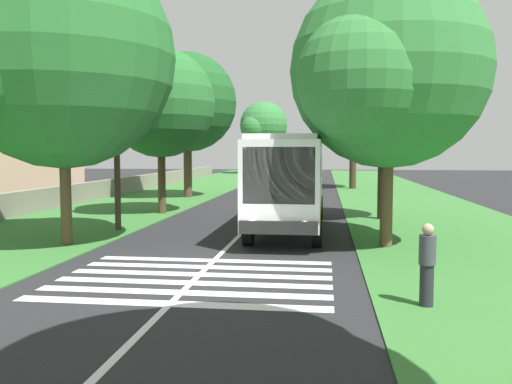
{
  "coord_description": "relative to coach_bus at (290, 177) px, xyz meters",
  "views": [
    {
      "loc": [
        -14.05,
        -3.18,
        3.18
      ],
      "look_at": [
        6.65,
        -0.54,
        1.6
      ],
      "focal_mm": 37.78,
      "sensor_mm": 36.0,
      "label": 1
    }
  ],
  "objects": [
    {
      "name": "roadside_tree_left_3",
      "position": [
        14.36,
        8.11,
        4.19
      ],
      "size": [
        7.92,
        6.75,
        9.85
      ],
      "color": "#4C3826",
      "rests_on": "grass_verge_left"
    },
    {
      "name": "roadside_tree_right_2",
      "position": [
        -3.45,
        -3.28,
        3.49
      ],
      "size": [
        7.85,
        6.41,
        8.99
      ],
      "color": "brown",
      "rests_on": "grass_verge_right"
    },
    {
      "name": "trailing_car_0",
      "position": [
        18.54,
        3.52,
        -1.48
      ],
      "size": [
        4.3,
        1.78,
        1.43
      ],
      "color": "navy",
      "rests_on": "ground"
    },
    {
      "name": "roadside_tree_right_0",
      "position": [
        3.61,
        -3.89,
        3.61
      ],
      "size": [
        5.64,
        4.71,
        8.18
      ],
      "color": "#3D2D1E",
      "rests_on": "grass_verge_right"
    },
    {
      "name": "coach_bus",
      "position": [
        0.0,
        0.0,
        0.0
      ],
      "size": [
        11.16,
        2.62,
        3.73
      ],
      "color": "white",
      "rests_on": "ground"
    },
    {
      "name": "utility_pole",
      "position": [
        -1.14,
        6.83,
        2.35
      ],
      "size": [
        0.24,
        1.4,
        8.62
      ],
      "color": "#473828",
      "rests_on": "grass_verge_left"
    },
    {
      "name": "grass_verge_left",
      "position": [
        7.32,
        10.0,
        -2.13
      ],
      "size": [
        120.0,
        8.0,
        0.04
      ],
      "primitive_type": "cube",
      "color": "#387533",
      "rests_on": "ground"
    },
    {
      "name": "roadside_tree_left_2",
      "position": [
        54.32,
        7.33,
        4.53
      ],
      "size": [
        8.01,
        6.69,
        10.16
      ],
      "color": "brown",
      "rests_on": "grass_verge_left"
    },
    {
      "name": "zebra_crossing",
      "position": [
        -8.76,
        1.8,
        -2.14
      ],
      "size": [
        4.95,
        6.8,
        0.01
      ],
      "color": "silver",
      "rests_on": "ground"
    },
    {
      "name": "grass_verge_right",
      "position": [
        7.32,
        -6.4,
        -2.13
      ],
      "size": [
        120.0,
        8.0,
        0.04
      ],
      "primitive_type": "cube",
      "color": "#387533",
      "rests_on": "ground"
    },
    {
      "name": "trailing_car_1",
      "position": [
        24.53,
        3.36,
        -1.48
      ],
      "size": [
        4.3,
        1.78,
        1.43
      ],
      "color": "navy",
      "rests_on": "ground"
    },
    {
      "name": "ground",
      "position": [
        -7.68,
        1.8,
        -2.15
      ],
      "size": [
        160.0,
        160.0,
        0.0
      ],
      "primitive_type": "plane",
      "color": "#262628"
    },
    {
      "name": "pedestrian",
      "position": [
        -10.62,
        -3.46,
        -1.24
      ],
      "size": [
        0.34,
        0.34,
        1.69
      ],
      "color": "#26262D",
      "rests_on": "grass_verge_right"
    },
    {
      "name": "roadside_wall",
      "position": [
        12.32,
        13.4,
        -1.51
      ],
      "size": [
        70.0,
        0.4,
        1.2
      ],
      "primitive_type": "cube",
      "color": "gray",
      "rests_on": "grass_verge_left"
    },
    {
      "name": "roadside_tree_left_0",
      "position": [
        -4.55,
        7.4,
        4.0
      ],
      "size": [
        8.45,
        7.44,
        10.0
      ],
      "color": "brown",
      "rests_on": "grass_verge_left"
    },
    {
      "name": "trailing_car_2",
      "position": [
        33.78,
        -0.09,
        -1.48
      ],
      "size": [
        4.3,
        1.78,
        1.43
      ],
      "color": "#B7A893",
      "rests_on": "ground"
    },
    {
      "name": "roadside_tree_left_1",
      "position": [
        4.75,
        6.93,
        3.31
      ],
      "size": [
        6.42,
        5.47,
        8.29
      ],
      "color": "#4C3826",
      "rests_on": "grass_verge_left"
    },
    {
      "name": "trailing_minibus_0",
      "position": [
        41.03,
        3.53,
        -0.6
      ],
      "size": [
        6.0,
        2.14,
        2.53
      ],
      "color": "teal",
      "rests_on": "ground"
    },
    {
      "name": "roadside_tree_right_3",
      "position": [
        24.34,
        -3.55,
        6.33
      ],
      "size": [
        8.03,
        6.83,
        12.05
      ],
      "color": "#3D2D1E",
      "rests_on": "grass_verge_right"
    },
    {
      "name": "centre_line",
      "position": [
        7.32,
        1.8,
        -2.14
      ],
      "size": [
        110.0,
        0.16,
        0.01
      ],
      "primitive_type": "cube",
      "color": "silver",
      "rests_on": "ground"
    }
  ]
}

